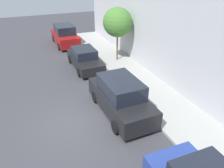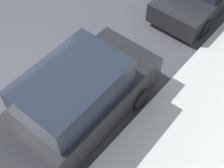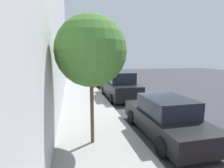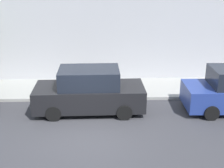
# 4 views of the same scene
# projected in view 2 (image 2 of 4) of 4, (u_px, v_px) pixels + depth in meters

# --- Properties ---
(ground_plane) EXTENTS (60.00, 60.00, 0.00)m
(ground_plane) POSITION_uv_depth(u_px,v_px,m) (22.00, 78.00, 9.38)
(ground_plane) COLOR #38383D
(parked_suv_third) EXTENTS (2.08, 4.83, 1.98)m
(parked_suv_third) POSITION_uv_depth(u_px,v_px,m) (75.00, 102.00, 7.70)
(parked_suv_third) COLOR black
(parked_suv_third) RESTS_ON ground_plane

